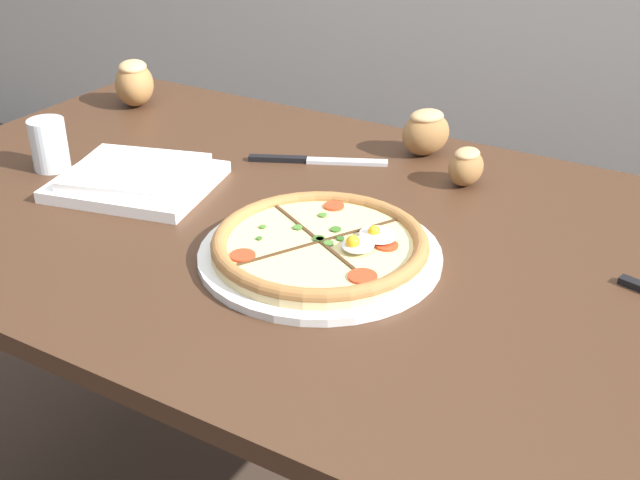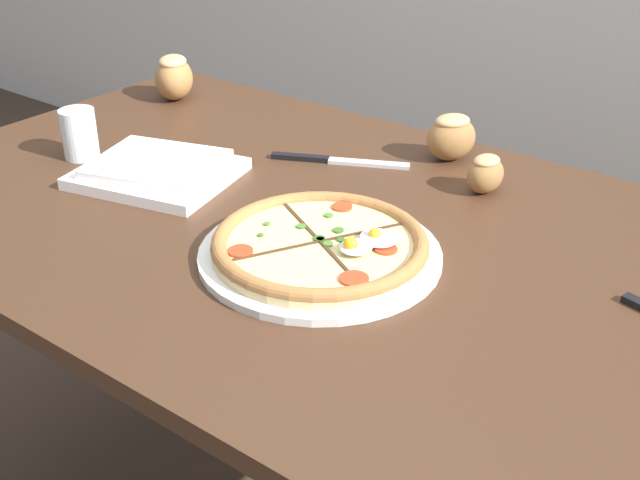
% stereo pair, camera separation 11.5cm
% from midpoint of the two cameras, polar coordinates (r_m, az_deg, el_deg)
% --- Properties ---
extents(dining_table, '(1.51, 0.91, 0.77)m').
position_cam_midpoint_polar(dining_table, '(1.33, -4.10, -2.20)').
color(dining_table, '#422819').
rests_on(dining_table, ground_plane).
extents(pizza, '(0.36, 0.36, 0.05)m').
position_cam_midpoint_polar(pizza, '(1.16, -2.80, -0.56)').
color(pizza, white).
rests_on(pizza, dining_table).
extents(napkin_folded, '(0.30, 0.27, 0.04)m').
position_cam_midpoint_polar(napkin_folded, '(1.43, -15.22, 4.21)').
color(napkin_folded, white).
rests_on(napkin_folded, dining_table).
extents(bread_piece_near, '(0.13, 0.14, 0.10)m').
position_cam_midpoint_polar(bread_piece_near, '(1.83, -14.89, 10.77)').
color(bread_piece_near, '#A3703D').
rests_on(bread_piece_near, dining_table).
extents(bread_piece_mid, '(0.06, 0.08, 0.07)m').
position_cam_midpoint_polar(bread_piece_mid, '(1.40, 8.04, 5.19)').
color(bread_piece_mid, olive).
rests_on(bread_piece_mid, dining_table).
extents(bread_piece_far, '(0.11, 0.12, 0.09)m').
position_cam_midpoint_polar(bread_piece_far, '(1.52, 5.38, 7.66)').
color(bread_piece_far, olive).
rests_on(bread_piece_far, dining_table).
extents(knife_spare, '(0.24, 0.13, 0.01)m').
position_cam_midpoint_polar(knife_spare, '(1.49, -2.52, 5.63)').
color(knife_spare, silver).
rests_on(knife_spare, dining_table).
extents(water_glass, '(0.07, 0.07, 0.09)m').
position_cam_midpoint_polar(water_glass, '(1.55, -20.75, 6.14)').
color(water_glass, white).
rests_on(water_glass, dining_table).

